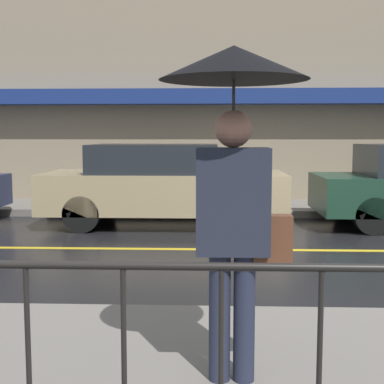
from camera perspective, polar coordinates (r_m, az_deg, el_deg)
ground_plane at (r=8.21m, az=14.19°, el=-6.07°), size 80.00×80.00×0.00m
sidewalk_far at (r=12.19m, az=10.24°, el=-1.69°), size 28.00×2.01×0.15m
lane_marking at (r=8.21m, az=14.19°, el=-6.04°), size 25.20×0.12×0.01m
building_storefront at (r=13.31m, az=9.82°, el=13.22°), size 28.00×0.85×6.84m
pedestrian at (r=3.28m, az=4.55°, el=6.16°), size 0.91×0.91×2.09m
car_tan at (r=10.07m, az=-3.19°, el=0.82°), size 4.49×1.81×1.53m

